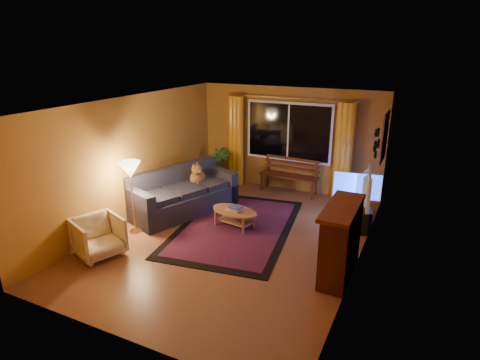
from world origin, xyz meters
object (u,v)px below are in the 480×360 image
at_px(floor_lamp, 133,198).
at_px(coffee_table, 235,218).
at_px(bench, 288,184).
at_px(tv_console, 360,213).
at_px(armchair, 98,235).
at_px(sofa, 183,192).

bearing_deg(floor_lamp, coffee_table, 32.31).
relative_size(bench, floor_lamp, 1.02).
distance_m(bench, tv_console, 2.17).
bearing_deg(bench, coffee_table, -94.11).
xyz_separation_m(armchair, tv_console, (3.77, 3.21, -0.15)).
bearing_deg(sofa, floor_lamp, -83.00).
relative_size(bench, tv_console, 1.29).
distance_m(armchair, floor_lamp, 1.02).
xyz_separation_m(sofa, tv_console, (3.51, 1.03, -0.24)).
xyz_separation_m(armchair, floor_lamp, (-0.04, 0.97, 0.32)).
height_order(sofa, armchair, sofa).
xyz_separation_m(bench, tv_console, (1.88, -1.09, 0.02)).
distance_m(bench, sofa, 2.68).
relative_size(sofa, coffee_table, 2.33).
xyz_separation_m(coffee_table, tv_console, (2.19, 1.22, 0.05)).
height_order(sofa, tv_console, sofa).
height_order(coffee_table, tv_console, tv_console).
xyz_separation_m(sofa, coffee_table, (1.32, -0.19, -0.29)).
distance_m(floor_lamp, coffee_table, 1.99).
height_order(bench, floor_lamp, floor_lamp).
bearing_deg(sofa, armchair, -75.77).
bearing_deg(armchair, tv_console, -27.64).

